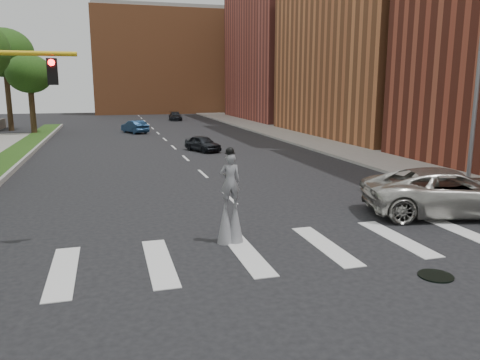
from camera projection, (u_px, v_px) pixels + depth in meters
ground_plane at (299, 261)px, 13.32m from camera, size 160.00×160.00×0.00m
grass_median at (2, 164)px, 29.09m from camera, size 2.00×60.00×0.25m
median_curb at (21, 163)px, 29.37m from camera, size 0.20×60.00×0.28m
sidewalk_right at (320, 143)px, 40.22m from camera, size 5.00×90.00×0.18m
manhole at (436, 276)px, 12.23m from camera, size 0.90×0.90×0.04m
building_mid at (392, 11)px, 45.11m from camera, size 16.00×22.00×24.00m
building_far at (296, 50)px, 68.14m from camera, size 16.00×22.00×20.00m
building_backdrop at (166, 63)px, 86.71m from camera, size 26.00×14.00×18.00m
streetlight at (475, 86)px, 20.92m from camera, size 2.05×0.20×9.00m
stilt_performer at (230, 205)px, 14.67m from camera, size 0.84×0.54×3.06m
suv_crossing at (449, 192)px, 17.96m from camera, size 6.99×4.55×1.79m
car_near at (203, 144)px, 35.49m from camera, size 2.62×3.75×1.19m
car_mid at (135, 127)px, 49.21m from camera, size 2.83×4.27×1.33m
car_far at (175, 116)px, 67.10m from camera, size 1.87×4.19×1.19m
tree_5 at (4, 53)px, 50.24m from camera, size 6.13×6.13×11.00m
tree_6 at (29, 75)px, 46.09m from camera, size 4.43×4.43×7.94m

